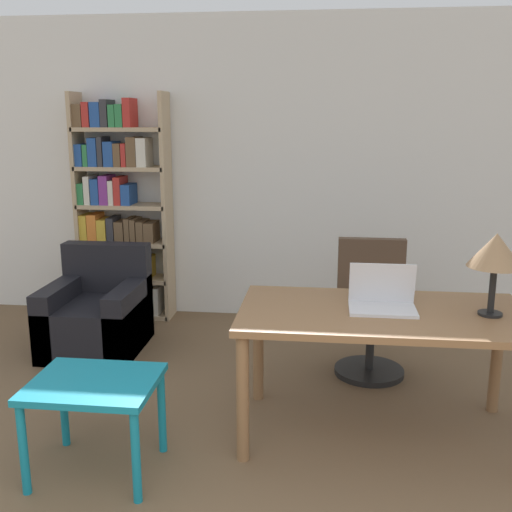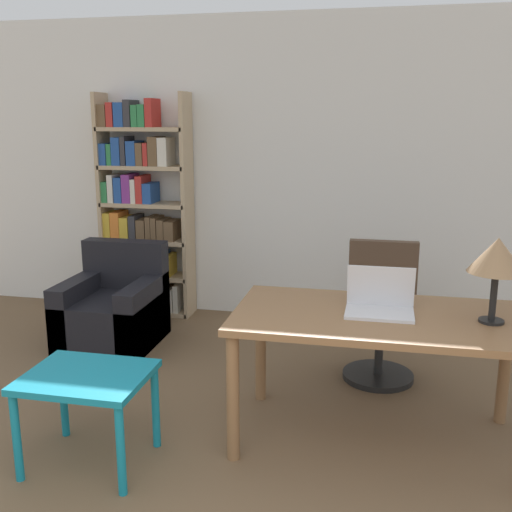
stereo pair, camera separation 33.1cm
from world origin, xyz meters
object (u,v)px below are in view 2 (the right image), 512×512
side_table_blue (87,387)px  bookshelf (141,214)px  armchair (114,311)px  desk (379,331)px  office_chair (381,317)px  laptop (380,303)px  table_lamp (497,257)px

side_table_blue → bookshelf: bookshelf is taller
armchair → bookshelf: bookshelf is taller
desk → side_table_blue: bearing=-159.2°
office_chair → side_table_blue: office_chair is taller
laptop → bookshelf: 2.92m
table_lamp → laptop: bearing=176.7°
armchair → office_chair: bearing=-4.6°
side_table_blue → armchair: size_ratio=0.79×
office_chair → laptop: bearing=-90.8°
desk → bookshelf: bearing=138.9°
laptop → office_chair: bearing=89.2°
desk → bookshelf: bookshelf is taller
bookshelf → laptop: bearing=-40.8°
table_lamp → desk: bearing=179.3°
office_chair → side_table_blue: size_ratio=1.51×
table_lamp → side_table_blue: bearing=-164.9°
laptop → office_chair: (0.01, 0.90, -0.38)m
office_chair → bookshelf: size_ratio=0.47×
table_lamp → office_chair: table_lamp is taller
armchair → bookshelf: bearing=95.4°
table_lamp → office_chair: size_ratio=0.48×
side_table_blue → armchair: bearing=111.1°
table_lamp → armchair: size_ratio=0.57×
office_chair → armchair: bearing=175.4°
armchair → bookshelf: size_ratio=0.40×
laptop → side_table_blue: bearing=-158.3°
laptop → desk: bearing=-80.9°
armchair → desk: bearing=-27.2°
table_lamp → bookshelf: (-2.79, 1.94, -0.18)m
table_lamp → bookshelf: bearing=145.2°
side_table_blue → office_chair: bearing=44.8°
table_lamp → armchair: bearing=157.9°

